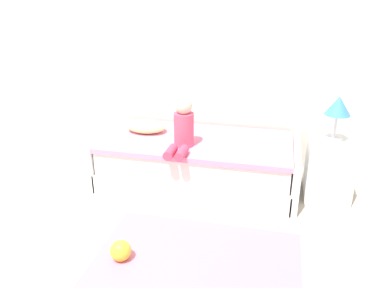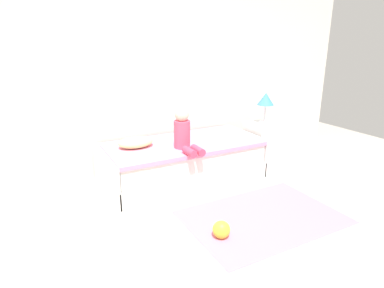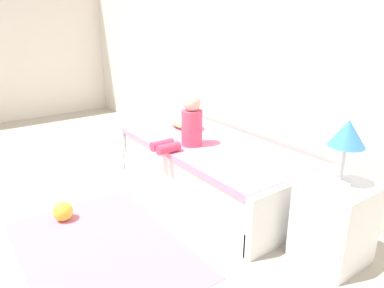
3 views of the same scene
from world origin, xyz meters
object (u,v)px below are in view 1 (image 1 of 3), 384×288
at_px(table_lamp, 338,108).
at_px(pillow, 146,126).
at_px(bed, 197,161).
at_px(nightstand, 329,169).
at_px(toy_ball, 121,251).
at_px(child_figure, 183,128).

xyz_separation_m(table_lamp, pillow, (-1.95, 0.08, -0.37)).
height_order(bed, nightstand, nightstand).
bearing_deg(toy_ball, nightstand, 40.72).
relative_size(bed, nightstand, 3.52).
distance_m(pillow, toy_ball, 1.61).
distance_m(bed, table_lamp, 1.52).
height_order(nightstand, table_lamp, table_lamp).
bearing_deg(nightstand, table_lamp, 0.00).
distance_m(table_lamp, child_figure, 1.49).
bearing_deg(toy_ball, table_lamp, 40.72).
xyz_separation_m(bed, nightstand, (1.35, 0.02, 0.05)).
xyz_separation_m(nightstand, toy_ball, (-1.65, -1.42, -0.22)).
xyz_separation_m(bed, pillow, (-0.60, 0.10, 0.32)).
height_order(nightstand, pillow, pillow).
bearing_deg(child_figure, table_lamp, 9.58).
height_order(nightstand, toy_ball, nightstand).
relative_size(nightstand, toy_ball, 3.57).
bearing_deg(toy_ball, bed, 77.85).
height_order(table_lamp, pillow, table_lamp).
distance_m(child_figure, toy_ball, 1.35).
xyz_separation_m(bed, child_figure, (-0.10, -0.23, 0.46)).
bearing_deg(pillow, toy_ball, -78.71).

